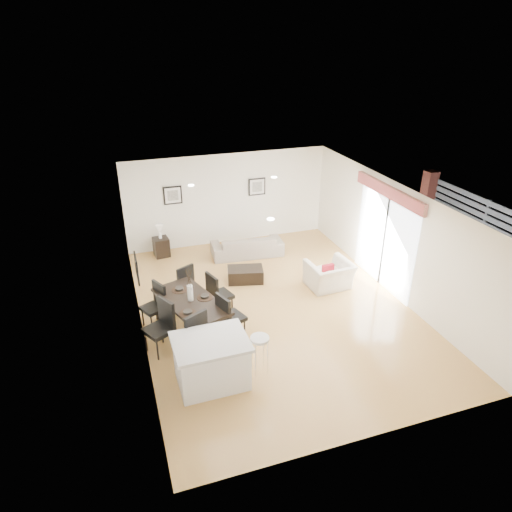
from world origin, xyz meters
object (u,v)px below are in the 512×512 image
object	(u,v)px
armchair	(329,275)
dining_chair_foot	(183,282)
dining_chair_wfar	(156,302)
kitchen_island	(211,361)
dining_table	(191,303)
dining_chair_head	(201,339)
side_table	(161,247)
sofa	(247,246)
bar_stool	(260,342)
dining_chair_wnear	(162,323)
coffee_table	(245,275)
dining_chair_efar	(217,292)
dining_chair_enear	(228,315)

from	to	relation	value
armchair	dining_chair_foot	size ratio (longest dim) A/B	1.04
dining_chair_wfar	kitchen_island	world-z (taller)	dining_chair_wfar
dining_table	dining_chair_foot	bearing A→B (deg)	69.78
dining_chair_head	dining_chair_foot	size ratio (longest dim) A/B	1.10
side_table	kitchen_island	xyz separation A→B (m)	(0.14, -5.57, 0.20)
sofa	kitchen_island	xyz separation A→B (m)	(-2.19, -4.85, 0.18)
bar_stool	kitchen_island	bearing A→B (deg)	180.00
armchair	dining_chair_wfar	world-z (taller)	dining_chair_wfar
armchair	side_table	bearing A→B (deg)	-43.88
dining_chair_wnear	coffee_table	bearing A→B (deg)	104.58
armchair	dining_chair_head	size ratio (longest dim) A/B	0.94
dining_chair_wfar	side_table	distance (m)	3.45
dining_chair_foot	coffee_table	distance (m)	1.82
dining_chair_efar	kitchen_island	world-z (taller)	dining_chair_efar
dining_chair_wnear	dining_chair_efar	xyz separation A→B (m)	(1.32, 0.86, -0.04)
dining_chair_head	dining_chair_efar	bearing A→B (deg)	40.02
dining_chair_enear	dining_chair_head	distance (m)	0.97
sofa	dining_chair_enear	size ratio (longest dim) A/B	1.89
dining_chair_wfar	dining_chair_enear	size ratio (longest dim) A/B	0.93
dining_chair_wnear	dining_chair_wfar	bearing A→B (deg)	152.91
dining_chair_foot	dining_chair_wnear	bearing A→B (deg)	38.89
armchair	dining_chair_wfar	size ratio (longest dim) A/B	1.06
dining_chair_efar	side_table	distance (m)	3.55
dining_table	dining_chair_head	size ratio (longest dim) A/B	1.85
dining_table	dining_chair_wfar	distance (m)	0.85
coffee_table	dining_chair_head	bearing A→B (deg)	-107.99
dining_table	bar_stool	bearing A→B (deg)	-78.77
dining_chair_enear	dining_chair_foot	distance (m)	1.78
sofa	bar_stool	distance (m)	5.03
dining_chair_wfar	side_table	bearing A→B (deg)	144.50
armchair	dining_chair_enear	xyz separation A→B (m)	(-2.95, -1.28, 0.25)
dining_chair_wfar	dining_chair_enear	distance (m)	1.67
dining_chair_enear	bar_stool	world-z (taller)	dining_chair_enear
kitchen_island	armchair	bearing A→B (deg)	33.77
dining_chair_wfar	bar_stool	bearing A→B (deg)	10.44
coffee_table	dining_table	bearing A→B (deg)	-121.36
dining_chair_wfar	sofa	bearing A→B (deg)	106.54
dining_chair_efar	coffee_table	xyz separation A→B (m)	(1.06, 1.30, -0.41)
dining_chair_wnear	dining_chair_foot	distance (m)	1.74
dining_chair_wnear	coffee_table	xyz separation A→B (m)	(2.39, 2.16, -0.45)
dining_table	coffee_table	distance (m)	2.50
dining_table	dining_chair_efar	bearing A→B (deg)	15.41
dining_chair_wfar	dining_chair_foot	xyz separation A→B (m)	(0.71, 0.66, 0.01)
dining_table	side_table	bearing A→B (deg)	73.40
armchair	dining_chair_foot	distance (m)	3.60
dining_chair_enear	dining_chair_foot	world-z (taller)	dining_chair_enear
dining_chair_wfar	coffee_table	xyz separation A→B (m)	(2.39, 1.24, -0.37)
dining_table	bar_stool	distance (m)	1.92
dining_chair_foot	bar_stool	xyz separation A→B (m)	(0.91, -2.84, 0.10)
dining_chair_head	bar_stool	bearing A→B (deg)	-53.67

